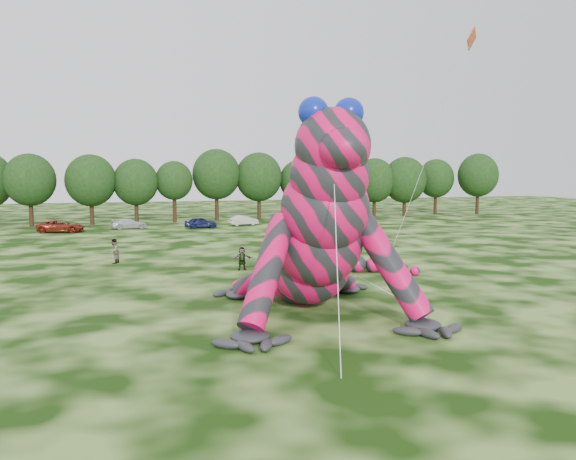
# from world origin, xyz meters

# --- Properties ---
(ground) EXTENTS (240.00, 240.00, 0.00)m
(ground) POSITION_xyz_m (0.00, 0.00, 0.00)
(ground) COLOR #16330A
(ground) RESTS_ON ground
(inflatable_gecko) EXTENTS (19.00, 21.90, 10.18)m
(inflatable_gecko) POSITION_xyz_m (0.91, 4.37, 5.09)
(inflatable_gecko) COLOR #E20B54
(inflatable_gecko) RESTS_ON ground
(flying_kite) EXTENTS (3.79, 5.49, 16.10)m
(flying_kite) POSITION_xyz_m (12.29, 6.57, 13.92)
(flying_kite) COLOR red
(flying_kite) RESTS_ON ground
(tree_6) EXTENTS (6.52, 5.86, 9.49)m
(tree_6) POSITION_xyz_m (-17.56, 56.68, 4.75)
(tree_6) COLOR black
(tree_6) RESTS_ON ground
(tree_7) EXTENTS (6.68, 6.01, 9.48)m
(tree_7) POSITION_xyz_m (-10.08, 56.80, 4.74)
(tree_7) COLOR black
(tree_7) RESTS_ON ground
(tree_8) EXTENTS (6.14, 5.53, 8.94)m
(tree_8) POSITION_xyz_m (-4.22, 56.99, 4.47)
(tree_8) COLOR black
(tree_8) RESTS_ON ground
(tree_9) EXTENTS (5.27, 4.74, 8.68)m
(tree_9) POSITION_xyz_m (1.06, 57.35, 4.34)
(tree_9) COLOR black
(tree_9) RESTS_ON ground
(tree_10) EXTENTS (7.09, 6.38, 10.50)m
(tree_10) POSITION_xyz_m (7.40, 58.58, 5.25)
(tree_10) COLOR black
(tree_10) RESTS_ON ground
(tree_11) EXTENTS (7.01, 6.31, 10.07)m
(tree_11) POSITION_xyz_m (13.79, 58.20, 5.03)
(tree_11) COLOR black
(tree_11) RESTS_ON ground
(tree_12) EXTENTS (5.99, 5.39, 8.97)m
(tree_12) POSITION_xyz_m (20.01, 57.74, 4.49)
(tree_12) COLOR black
(tree_12) RESTS_ON ground
(tree_13) EXTENTS (6.83, 6.15, 10.13)m
(tree_13) POSITION_xyz_m (27.13, 57.13, 5.06)
(tree_13) COLOR black
(tree_13) RESTS_ON ground
(tree_14) EXTENTS (6.82, 6.14, 9.40)m
(tree_14) POSITION_xyz_m (33.46, 58.72, 4.70)
(tree_14) COLOR black
(tree_14) RESTS_ON ground
(tree_15) EXTENTS (7.17, 6.45, 9.63)m
(tree_15) POSITION_xyz_m (38.47, 57.77, 4.82)
(tree_15) COLOR black
(tree_15) RESTS_ON ground
(tree_16) EXTENTS (6.26, 5.63, 9.37)m
(tree_16) POSITION_xyz_m (45.45, 59.37, 4.69)
(tree_16) COLOR black
(tree_16) RESTS_ON ground
(tree_17) EXTENTS (6.98, 6.28, 10.30)m
(tree_17) POSITION_xyz_m (51.95, 56.66, 5.15)
(tree_17) COLOR black
(tree_17) RESTS_ON ground
(car_2) EXTENTS (5.61, 3.25, 1.47)m
(car_2) POSITION_xyz_m (-13.45, 47.25, 0.73)
(car_2) COLOR maroon
(car_2) RESTS_ON ground
(car_3) EXTENTS (4.66, 2.46, 1.29)m
(car_3) POSITION_xyz_m (-5.70, 49.18, 0.64)
(car_3) COLOR silver
(car_3) RESTS_ON ground
(car_4) EXTENTS (4.14, 1.88, 1.38)m
(car_4) POSITION_xyz_m (3.03, 47.33, 0.69)
(car_4) COLOR #151B4A
(car_4) RESTS_ON ground
(car_5) EXTENTS (4.21, 2.19, 1.32)m
(car_5) POSITION_xyz_m (9.07, 49.37, 0.66)
(car_5) COLOR beige
(car_5) RESTS_ON ground
(car_6) EXTENTS (5.34, 2.90, 1.42)m
(car_6) POSITION_xyz_m (20.39, 48.79, 0.71)
(car_6) COLOR #232325
(car_6) RESTS_ON ground
(car_7) EXTENTS (4.72, 2.25, 1.33)m
(car_7) POSITION_xyz_m (25.07, 48.62, 0.66)
(car_7) COLOR white
(car_7) RESTS_ON ground
(spectator_1) EXTENTS (1.06, 1.15, 1.90)m
(spectator_1) POSITION_xyz_m (-8.22, 21.20, 0.95)
(spectator_1) COLOR gray
(spectator_1) RESTS_ON ground
(spectator_3) EXTENTS (0.73, 1.18, 1.88)m
(spectator_3) POSITION_xyz_m (10.82, 30.50, 0.94)
(spectator_3) COLOR gray
(spectator_3) RESTS_ON ground
(spectator_5) EXTENTS (1.59, 0.73, 1.65)m
(spectator_5) POSITION_xyz_m (0.32, 15.15, 0.82)
(spectator_5) COLOR gray
(spectator_5) RESTS_ON ground
(spectator_2) EXTENTS (1.12, 1.32, 1.77)m
(spectator_2) POSITION_xyz_m (13.73, 30.07, 0.88)
(spectator_2) COLOR gray
(spectator_2) RESTS_ON ground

